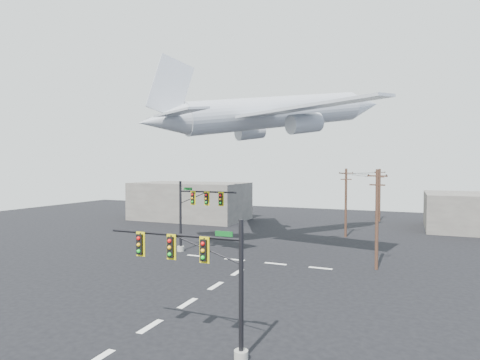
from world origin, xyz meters
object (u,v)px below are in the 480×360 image
at_px(signal_mast_near, 204,276).
at_px(utility_pole_b, 346,201).
at_px(utility_pole_c, 380,194).
at_px(signal_mast_far, 193,213).
at_px(utility_pole_a, 377,217).
at_px(airliner, 276,113).

xyz_separation_m(signal_mast_near, utility_pole_b, (1.61, 33.77, 0.76)).
distance_m(utility_pole_b, utility_pole_c, 16.58).
distance_m(signal_mast_far, utility_pole_a, 17.46).
bearing_deg(utility_pole_b, utility_pole_c, 72.00).
bearing_deg(utility_pole_a, airliner, 166.98).
distance_m(signal_mast_near, utility_pole_b, 33.81).
xyz_separation_m(signal_mast_near, signal_mast_far, (-11.22, 18.85, 0.41)).
xyz_separation_m(signal_mast_near, airliner, (-4.53, 25.09, 10.78)).
relative_size(signal_mast_near, utility_pole_c, 0.89).
relative_size(signal_mast_near, utility_pole_b, 0.88).
distance_m(signal_mast_near, utility_pole_c, 50.31).
distance_m(signal_mast_far, airliner, 13.83).
distance_m(signal_mast_far, utility_pole_b, 19.68).
height_order(signal_mast_near, utility_pole_a, utility_pole_a).
xyz_separation_m(utility_pole_b, airliner, (-6.14, -8.68, 10.02)).
height_order(signal_mast_far, utility_pole_a, utility_pole_a).
bearing_deg(utility_pole_c, utility_pole_a, -75.79).
height_order(utility_pole_a, airliner, airliner).
bearing_deg(utility_pole_b, signal_mast_far, -138.71).
distance_m(signal_mast_near, utility_pole_a, 20.03).
distance_m(signal_mast_near, airliner, 27.68).
bearing_deg(utility_pole_a, signal_mast_near, -91.77).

